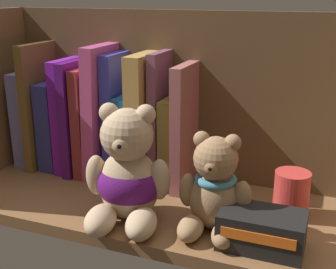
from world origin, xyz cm
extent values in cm
cube|color=brown|center=(0.00, 0.00, 1.00)|extent=(74.05, 25.74, 2.00)
cube|color=brown|center=(0.00, 13.47, 16.33)|extent=(76.45, 1.20, 32.67)
cube|color=#787BC1|center=(-33.91, 9.78, 11.37)|extent=(3.41, 11.87, 18.78)
cube|color=brown|center=(-30.94, 9.78, 14.21)|extent=(1.78, 14.37, 24.42)
cube|color=navy|center=(-27.88, 9.78, 10.56)|extent=(3.42, 12.09, 17.12)
cube|color=#74189F|center=(-24.67, 9.78, 12.85)|extent=(2.08, 12.93, 21.70)
cube|color=#4D1269|center=(-22.31, 9.78, 12.85)|extent=(1.72, 14.84, 21.71)
cube|color=maroon|center=(-19.98, 9.78, 12.24)|extent=(2.02, 13.96, 20.48)
cube|color=#C04881|center=(-17.31, 9.78, 14.33)|extent=(3.28, 14.45, 24.73)
cube|color=#3A3FBC|center=(-14.58, 9.78, 13.62)|extent=(2.24, 10.51, 23.24)
cube|color=#175A98|center=(-11.76, 9.78, 9.97)|extent=(2.76, 12.52, 15.97)
cube|color=#B08543|center=(-8.52, 9.78, 13.77)|extent=(2.97, 14.39, 23.54)
cube|color=#7A465F|center=(-5.77, 9.78, 13.95)|extent=(1.61, 10.39, 23.89)
cube|color=olive|center=(-3.41, 9.78, 10.06)|extent=(2.20, 11.38, 16.11)
cube|color=#985555|center=(-0.87, 9.78, 13.07)|extent=(1.95, 13.61, 22.13)
ellipsoid|color=tan|center=(-4.85, -6.04, 7.56)|extent=(9.45, 8.67, 11.11)
sphere|color=tan|center=(-4.73, -6.58, 15.73)|extent=(7.90, 7.90, 7.90)
sphere|color=tan|center=(-7.56, -6.59, 18.81)|extent=(2.96, 2.96, 2.96)
sphere|color=tan|center=(-2.13, -5.48, 18.81)|extent=(2.96, 2.96, 2.96)
sphere|color=tan|center=(-4.17, -9.33, 15.26)|extent=(2.96, 2.96, 2.96)
sphere|color=black|center=(-3.97, -10.34, 15.34)|extent=(1.04, 1.04, 1.04)
ellipsoid|color=tan|center=(-6.78, -11.82, 3.98)|extent=(5.84, 8.15, 3.95)
ellipsoid|color=tan|center=(-0.79, -10.60, 3.98)|extent=(5.84, 8.15, 3.95)
ellipsoid|color=tan|center=(-9.63, -7.58, 8.95)|extent=(3.79, 3.79, 6.42)
ellipsoid|color=tan|center=(0.17, -5.58, 8.95)|extent=(3.79, 3.79, 6.42)
ellipsoid|color=#521362|center=(-4.85, -6.04, 7.83)|extent=(10.23, 9.45, 7.78)
ellipsoid|color=#93704C|center=(8.27, -4.25, 6.51)|extent=(7.67, 7.04, 9.03)
sphere|color=#93704C|center=(8.29, -4.70, 13.15)|extent=(6.42, 6.42, 6.42)
sphere|color=#93704C|center=(6.02, -4.34, 15.66)|extent=(2.41, 2.41, 2.41)
sphere|color=#93704C|center=(10.51, -4.15, 15.66)|extent=(2.41, 2.41, 2.41)
sphere|color=#9B754E|center=(8.39, -6.97, 12.77)|extent=(2.41, 2.41, 2.41)
sphere|color=black|center=(8.43, -7.81, 12.83)|extent=(0.84, 0.84, 0.84)
ellipsoid|color=#93704C|center=(5.98, -8.64, 3.60)|extent=(3.87, 6.17, 3.21)
ellipsoid|color=#93704C|center=(10.94, -8.42, 3.60)|extent=(3.87, 6.17, 3.21)
ellipsoid|color=#93704C|center=(4.23, -4.87, 7.64)|extent=(2.72, 2.72, 5.22)
ellipsoid|color=#93704C|center=(12.35, -4.52, 7.64)|extent=(2.72, 2.72, 5.22)
torus|color=teal|center=(8.27, -4.25, 9.76)|extent=(6.16, 6.16, 1.16)
cylinder|color=#C63833|center=(18.39, 3.78, 5.63)|extent=(5.52, 5.52, 7.26)
cube|color=black|center=(15.80, -7.14, 4.62)|extent=(11.56, 6.88, 5.23)
cube|color=orange|center=(15.80, -10.66, 5.27)|extent=(9.82, 0.16, 1.47)
camera|label=1|loc=(23.55, -62.10, 35.90)|focal=47.64mm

